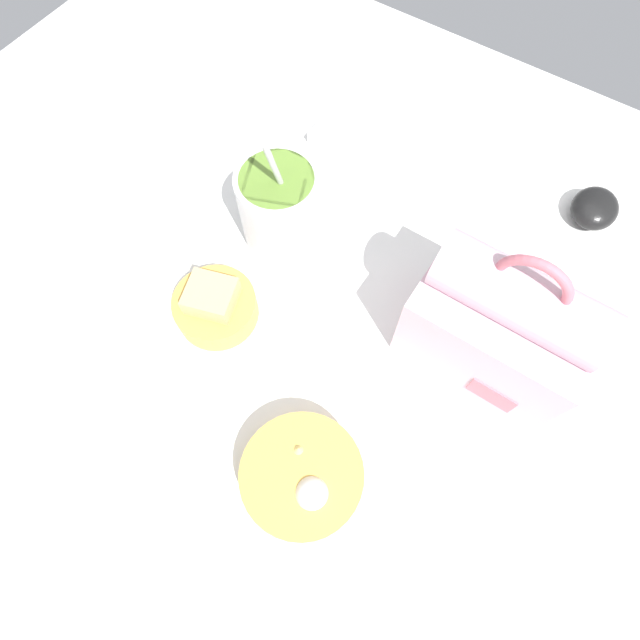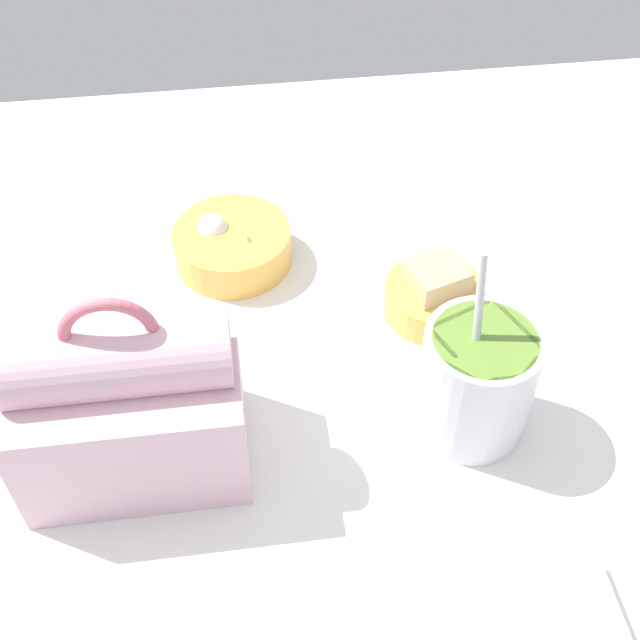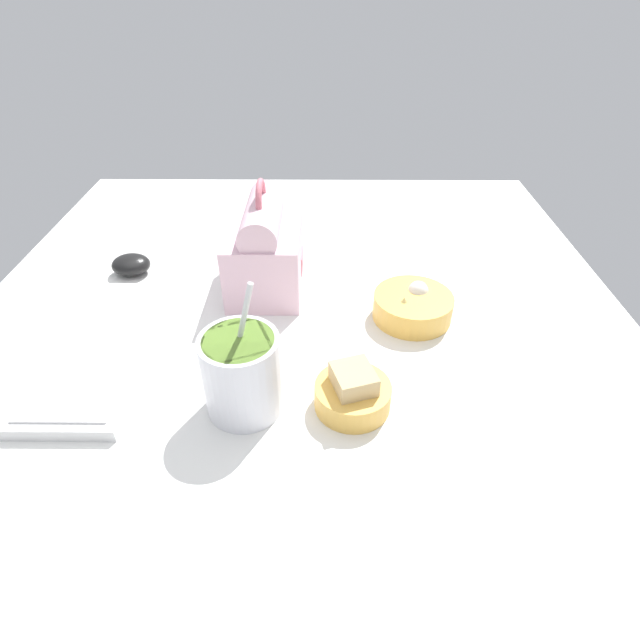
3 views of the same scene
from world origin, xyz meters
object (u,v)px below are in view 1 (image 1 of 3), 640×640
Objects in this scene: soup_cup at (280,207)px; bento_bowl_sandwich at (215,306)px; lunch_bag at (501,322)px; bento_bowl_snacks at (302,476)px; computer_mouse at (595,208)px; keyboard at (433,154)px.

soup_cup is 1.88× the size of bento_bowl_sandwich.
bento_bowl_sandwich is at bearing -89.52° from soup_cup.
lunch_bag is 1.53× the size of bento_bowl_snacks.
bento_bowl_snacks reaches higher than computer_mouse.
keyboard is 48.35cm from bento_bowl_snacks.
computer_mouse is (22.81, 2.88, 0.82)cm from keyboard.
lunch_bag reaches higher than keyboard.
bento_bowl_sandwich is 51.82cm from computer_mouse.
soup_cup is at bearing 90.48° from bento_bowl_sandwich.
lunch_bag is 1.96× the size of bento_bowl_sandwich.
soup_cup reaches higher than keyboard.
keyboard is 3.31× the size of bento_bowl_sandwich.
soup_cup is (-29.57, 0.09, -1.50)cm from lunch_bag.
lunch_bag is 1.04× the size of soup_cup.
soup_cup is 14.61cm from bento_bowl_sandwich.
bento_bowl_sandwich is 0.78× the size of bento_bowl_snacks.
soup_cup is 2.70× the size of computer_mouse.
keyboard is 1.76× the size of soup_cup.
keyboard is 23.00cm from computer_mouse.
keyboard is at bearing -172.80° from computer_mouse.
bento_bowl_sandwich is at bearing 152.01° from bento_bowl_snacks.
bento_bowl_snacks is at bearing -78.73° from keyboard.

